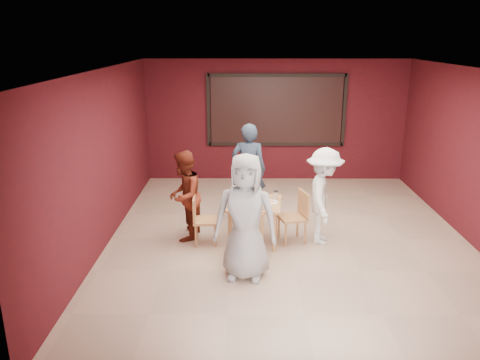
{
  "coord_description": "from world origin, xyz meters",
  "views": [
    {
      "loc": [
        -0.76,
        -7.26,
        3.3
      ],
      "look_at": [
        -0.81,
        -0.08,
        1.07
      ],
      "focal_mm": 35.0,
      "sensor_mm": 36.0,
      "label": 1
    }
  ],
  "objects_px": {
    "chair_left": "(201,217)",
    "diner_left": "(184,196)",
    "chair_front": "(249,235)",
    "diner_front": "(245,217)",
    "diner_back": "(249,170)",
    "chair_back": "(249,199)",
    "diner_right": "(324,196)",
    "chair_right": "(297,214)",
    "dining_table": "(254,207)"
  },
  "relations": [
    {
      "from": "chair_right",
      "to": "diner_front",
      "type": "height_order",
      "value": "diner_front"
    },
    {
      "from": "chair_right",
      "to": "diner_front",
      "type": "relative_size",
      "value": 0.48
    },
    {
      "from": "chair_left",
      "to": "diner_front",
      "type": "distance_m",
      "value": 1.38
    },
    {
      "from": "chair_back",
      "to": "chair_front",
      "type": "bearing_deg",
      "value": -90.38
    },
    {
      "from": "chair_left",
      "to": "diner_front",
      "type": "xyz_separation_m",
      "value": [
        0.72,
        -1.1,
        0.44
      ]
    },
    {
      "from": "chair_front",
      "to": "chair_left",
      "type": "relative_size",
      "value": 1.03
    },
    {
      "from": "chair_back",
      "to": "chair_right",
      "type": "distance_m",
      "value": 1.09
    },
    {
      "from": "dining_table",
      "to": "diner_back",
      "type": "height_order",
      "value": "diner_back"
    },
    {
      "from": "chair_front",
      "to": "chair_left",
      "type": "xyz_separation_m",
      "value": [
        -0.78,
        0.71,
        -0.01
      ]
    },
    {
      "from": "dining_table",
      "to": "diner_back",
      "type": "bearing_deg",
      "value": 93.58
    },
    {
      "from": "chair_right",
      "to": "diner_right",
      "type": "xyz_separation_m",
      "value": [
        0.43,
        -0.02,
        0.31
      ]
    },
    {
      "from": "chair_front",
      "to": "diner_back",
      "type": "bearing_deg",
      "value": 89.76
    },
    {
      "from": "diner_left",
      "to": "chair_front",
      "type": "bearing_deg",
      "value": 58.45
    },
    {
      "from": "dining_table",
      "to": "chair_front",
      "type": "relative_size",
      "value": 1.15
    },
    {
      "from": "diner_front",
      "to": "diner_left",
      "type": "height_order",
      "value": "diner_front"
    },
    {
      "from": "chair_front",
      "to": "diner_front",
      "type": "relative_size",
      "value": 0.46
    },
    {
      "from": "diner_back",
      "to": "chair_front",
      "type": "bearing_deg",
      "value": 95.67
    },
    {
      "from": "diner_back",
      "to": "chair_left",
      "type": "bearing_deg",
      "value": 64.96
    },
    {
      "from": "diner_right",
      "to": "diner_back",
      "type": "bearing_deg",
      "value": 53.05
    },
    {
      "from": "chair_back",
      "to": "chair_right",
      "type": "xyz_separation_m",
      "value": [
        0.78,
        -0.77,
        0.02
      ]
    },
    {
      "from": "chair_front",
      "to": "diner_left",
      "type": "xyz_separation_m",
      "value": [
        -1.07,
        0.93,
        0.28
      ]
    },
    {
      "from": "diner_front",
      "to": "diner_left",
      "type": "xyz_separation_m",
      "value": [
        -1.01,
        1.32,
        -0.15
      ]
    },
    {
      "from": "chair_right",
      "to": "diner_right",
      "type": "relative_size",
      "value": 0.54
    },
    {
      "from": "chair_back",
      "to": "diner_right",
      "type": "distance_m",
      "value": 1.48
    },
    {
      "from": "chair_left",
      "to": "diner_left",
      "type": "relative_size",
      "value": 0.54
    },
    {
      "from": "diner_back",
      "to": "chair_back",
      "type": "bearing_deg",
      "value": 96.17
    },
    {
      "from": "chair_right",
      "to": "diner_back",
      "type": "height_order",
      "value": "diner_back"
    },
    {
      "from": "diner_back",
      "to": "diner_left",
      "type": "height_order",
      "value": "diner_back"
    },
    {
      "from": "diner_left",
      "to": "diner_right",
      "type": "relative_size",
      "value": 0.95
    },
    {
      "from": "chair_front",
      "to": "diner_right",
      "type": "relative_size",
      "value": 0.52
    },
    {
      "from": "chair_front",
      "to": "diner_right",
      "type": "bearing_deg",
      "value": 32.97
    },
    {
      "from": "dining_table",
      "to": "diner_left",
      "type": "xyz_separation_m",
      "value": [
        -1.15,
        0.13,
        0.14
      ]
    },
    {
      "from": "chair_back",
      "to": "diner_front",
      "type": "relative_size",
      "value": 0.46
    },
    {
      "from": "diner_front",
      "to": "diner_right",
      "type": "relative_size",
      "value": 1.13
    },
    {
      "from": "chair_front",
      "to": "diner_left",
      "type": "height_order",
      "value": "diner_left"
    },
    {
      "from": "diner_back",
      "to": "diner_right",
      "type": "xyz_separation_m",
      "value": [
        1.21,
        -1.23,
        -0.09
      ]
    },
    {
      "from": "diner_front",
      "to": "diner_left",
      "type": "bearing_deg",
      "value": 136.08
    },
    {
      "from": "chair_front",
      "to": "chair_back",
      "type": "relative_size",
      "value": 1.0
    },
    {
      "from": "dining_table",
      "to": "chair_back",
      "type": "relative_size",
      "value": 1.15
    },
    {
      "from": "chair_left",
      "to": "diner_left",
      "type": "height_order",
      "value": "diner_left"
    },
    {
      "from": "chair_front",
      "to": "diner_left",
      "type": "relative_size",
      "value": 0.55
    },
    {
      "from": "dining_table",
      "to": "chair_right",
      "type": "xyz_separation_m",
      "value": [
        0.7,
        0.01,
        -0.12
      ]
    },
    {
      "from": "diner_right",
      "to": "chair_left",
      "type": "bearing_deg",
      "value": 100.77
    },
    {
      "from": "chair_front",
      "to": "diner_front",
      "type": "xyz_separation_m",
      "value": [
        -0.06,
        -0.39,
        0.43
      ]
    },
    {
      "from": "chair_front",
      "to": "diner_front",
      "type": "height_order",
      "value": "diner_front"
    },
    {
      "from": "chair_back",
      "to": "diner_back",
      "type": "distance_m",
      "value": 0.6
    },
    {
      "from": "chair_front",
      "to": "diner_right",
      "type": "height_order",
      "value": "diner_right"
    },
    {
      "from": "diner_front",
      "to": "diner_back",
      "type": "relative_size",
      "value": 1.02
    },
    {
      "from": "chair_back",
      "to": "diner_right",
      "type": "height_order",
      "value": "diner_right"
    },
    {
      "from": "diner_left",
      "to": "chair_left",
      "type": "bearing_deg",
      "value": 62.56
    }
  ]
}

